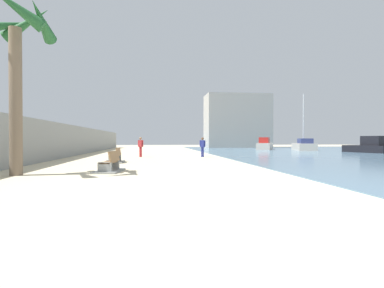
{
  "coord_description": "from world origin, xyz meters",
  "views": [
    {
      "loc": [
        0.25,
        -10.61,
        1.5
      ],
      "look_at": [
        3.05,
        11.96,
        1.18
      ],
      "focal_mm": 28.51,
      "sensor_mm": 36.0,
      "label": 1
    }
  ],
  "objects_px": {
    "boat_mid_bay": "(369,147)",
    "bench_far": "(115,159)",
    "bench_near": "(110,167)",
    "person_standing": "(203,145)",
    "boat_far_left": "(304,146)",
    "person_walking": "(141,145)",
    "palm_tree": "(15,44)",
    "boat_outer": "(265,145)"
  },
  "relations": [
    {
      "from": "palm_tree",
      "to": "boat_far_left",
      "type": "bearing_deg",
      "value": 44.82
    },
    {
      "from": "bench_far",
      "to": "boat_far_left",
      "type": "distance_m",
      "value": 30.01
    },
    {
      "from": "bench_near",
      "to": "boat_mid_bay",
      "type": "xyz_separation_m",
      "value": [
        26.46,
        17.47,
        0.49
      ]
    },
    {
      "from": "person_walking",
      "to": "palm_tree",
      "type": "bearing_deg",
      "value": -109.25
    },
    {
      "from": "bench_near",
      "to": "palm_tree",
      "type": "bearing_deg",
      "value": -165.02
    },
    {
      "from": "boat_outer",
      "to": "bench_far",
      "type": "bearing_deg",
      "value": -128.39
    },
    {
      "from": "person_walking",
      "to": "person_standing",
      "type": "relative_size",
      "value": 1.01
    },
    {
      "from": "person_walking",
      "to": "boat_outer",
      "type": "xyz_separation_m",
      "value": [
        18.04,
        18.2,
        -0.3
      ]
    },
    {
      "from": "person_standing",
      "to": "bench_near",
      "type": "bearing_deg",
      "value": -118.61
    },
    {
      "from": "person_walking",
      "to": "boat_mid_bay",
      "type": "relative_size",
      "value": 0.32
    },
    {
      "from": "bench_near",
      "to": "boat_mid_bay",
      "type": "bearing_deg",
      "value": 33.43
    },
    {
      "from": "bench_far",
      "to": "boat_outer",
      "type": "height_order",
      "value": "boat_outer"
    },
    {
      "from": "person_walking",
      "to": "boat_far_left",
      "type": "xyz_separation_m",
      "value": [
        21.67,
        12.94,
        -0.33
      ]
    },
    {
      "from": "bench_near",
      "to": "boat_mid_bay",
      "type": "distance_m",
      "value": 31.71
    },
    {
      "from": "boat_far_left",
      "to": "person_walking",
      "type": "bearing_deg",
      "value": -149.16
    },
    {
      "from": "boat_far_left",
      "to": "boat_mid_bay",
      "type": "bearing_deg",
      "value": -63.06
    },
    {
      "from": "bench_far",
      "to": "boat_mid_bay",
      "type": "relative_size",
      "value": 0.4
    },
    {
      "from": "boat_mid_bay",
      "to": "bench_near",
      "type": "bearing_deg",
      "value": -146.57
    },
    {
      "from": "bench_near",
      "to": "bench_far",
      "type": "bearing_deg",
      "value": 94.52
    },
    {
      "from": "person_standing",
      "to": "boat_far_left",
      "type": "relative_size",
      "value": 0.22
    },
    {
      "from": "person_walking",
      "to": "boat_mid_bay",
      "type": "height_order",
      "value": "boat_mid_bay"
    },
    {
      "from": "palm_tree",
      "to": "person_walking",
      "type": "height_order",
      "value": "palm_tree"
    },
    {
      "from": "person_standing",
      "to": "boat_far_left",
      "type": "distance_m",
      "value": 21.33
    },
    {
      "from": "bench_near",
      "to": "person_standing",
      "type": "xyz_separation_m",
      "value": [
        6.22,
        11.41,
        0.77
      ]
    },
    {
      "from": "bench_near",
      "to": "person_standing",
      "type": "bearing_deg",
      "value": 61.39
    },
    {
      "from": "bench_far",
      "to": "palm_tree",
      "type": "bearing_deg",
      "value": -115.19
    },
    {
      "from": "bench_near",
      "to": "boat_far_left",
      "type": "height_order",
      "value": "boat_far_left"
    },
    {
      "from": "bench_near",
      "to": "person_walking",
      "type": "bearing_deg",
      "value": 85.79
    },
    {
      "from": "bench_near",
      "to": "person_standing",
      "type": "distance_m",
      "value": 13.02
    },
    {
      "from": "bench_near",
      "to": "boat_far_left",
      "type": "relative_size",
      "value": 0.28
    },
    {
      "from": "palm_tree",
      "to": "bench_near",
      "type": "relative_size",
      "value": 3.43
    },
    {
      "from": "bench_far",
      "to": "person_walking",
      "type": "height_order",
      "value": "person_walking"
    },
    {
      "from": "person_standing",
      "to": "boat_far_left",
      "type": "bearing_deg",
      "value": 39.98
    },
    {
      "from": "boat_mid_bay",
      "to": "person_standing",
      "type": "bearing_deg",
      "value": -163.33
    },
    {
      "from": "person_standing",
      "to": "boat_outer",
      "type": "height_order",
      "value": "boat_outer"
    },
    {
      "from": "person_walking",
      "to": "person_standing",
      "type": "bearing_deg",
      "value": -8.2
    },
    {
      "from": "person_walking",
      "to": "bench_near",
      "type": "bearing_deg",
      "value": -94.21
    },
    {
      "from": "boat_mid_bay",
      "to": "bench_far",
      "type": "bearing_deg",
      "value": -156.73
    },
    {
      "from": "bench_far",
      "to": "boat_mid_bay",
      "type": "bearing_deg",
      "value": 23.27
    },
    {
      "from": "person_walking",
      "to": "person_standing",
      "type": "xyz_separation_m",
      "value": [
        5.33,
        -0.77,
        -0.01
      ]
    },
    {
      "from": "palm_tree",
      "to": "boat_far_left",
      "type": "relative_size",
      "value": 0.96
    },
    {
      "from": "bench_near",
      "to": "person_standing",
      "type": "height_order",
      "value": "person_standing"
    }
  ]
}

